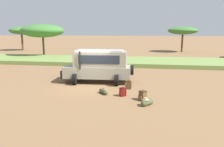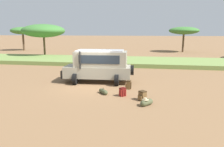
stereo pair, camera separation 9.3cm
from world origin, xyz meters
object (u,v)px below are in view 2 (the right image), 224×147
at_px(duffel_bag_soft_canvas, 103,91).
at_px(acacia_tree_centre_back, 184,31).
at_px(backpack_beside_front_wheel, 142,96).
at_px(duffel_bag_low_black_case, 147,102).
at_px(acacia_tree_left_mid, 43,31).
at_px(backpack_near_rear_wheel, 123,92).
at_px(acacia_tree_far_left, 23,31).
at_px(safari_vehicle, 99,65).
at_px(backpack_cluster_center, 129,85).

bearing_deg(duffel_bag_soft_canvas, acacia_tree_centre_back, 73.16).
bearing_deg(backpack_beside_front_wheel, duffel_bag_soft_canvas, 159.76).
xyz_separation_m(duffel_bag_low_black_case, acacia_tree_left_mid, (-14.90, 18.48, 3.66)).
bearing_deg(acacia_tree_centre_back, backpack_near_rear_wheel, -104.44).
xyz_separation_m(duffel_bag_low_black_case, acacia_tree_far_left, (-24.54, 28.88, 3.66)).
bearing_deg(duffel_bag_low_black_case, safari_vehicle, 127.24).
bearing_deg(safari_vehicle, duffel_bag_low_black_case, -52.76).
relative_size(backpack_cluster_center, duffel_bag_low_black_case, 0.83).
relative_size(acacia_tree_far_left, acacia_tree_left_mid, 0.76).
bearing_deg(backpack_near_rear_wheel, acacia_tree_left_mid, 128.30).
height_order(duffel_bag_soft_canvas, acacia_tree_far_left, acacia_tree_far_left).
bearing_deg(duffel_bag_low_black_case, acacia_tree_far_left, 130.35).
bearing_deg(backpack_beside_front_wheel, acacia_tree_left_mid, 129.70).
relative_size(duffel_bag_low_black_case, acacia_tree_centre_back, 0.13).
bearing_deg(duffel_bag_soft_canvas, backpack_beside_front_wheel, -20.24).
bearing_deg(duffel_bag_soft_canvas, backpack_cluster_center, 43.33).
bearing_deg(backpack_cluster_center, acacia_tree_far_left, 132.10).
bearing_deg(backpack_cluster_center, backpack_beside_front_wheel, -66.29).
bearing_deg(backpack_beside_front_wheel, acacia_tree_centre_back, 78.01).
relative_size(duffel_bag_low_black_case, acacia_tree_far_left, 0.15).
distance_m(backpack_beside_front_wheel, backpack_cluster_center, 2.46).
distance_m(backpack_beside_front_wheel, backpack_near_rear_wheel, 1.34).
relative_size(backpack_near_rear_wheel, duffel_bag_low_black_case, 0.73).
height_order(backpack_near_rear_wheel, acacia_tree_centre_back, acacia_tree_centre_back).
xyz_separation_m(acacia_tree_left_mid, acacia_tree_centre_back, (21.00, 12.29, 0.02)).
xyz_separation_m(safari_vehicle, duffel_bag_low_black_case, (3.63, -4.77, -1.13)).
height_order(backpack_cluster_center, acacia_tree_far_left, acacia_tree_far_left).
distance_m(backpack_beside_front_wheel, acacia_tree_far_left, 37.27).
xyz_separation_m(backpack_cluster_center, acacia_tree_far_left, (-23.30, 25.78, 3.55)).
relative_size(backpack_beside_front_wheel, backpack_near_rear_wheel, 1.04).
distance_m(backpack_beside_front_wheel, acacia_tree_left_mid, 23.20).
bearing_deg(duffel_bag_soft_canvas, safari_vehicle, 107.40).
height_order(backpack_cluster_center, acacia_tree_left_mid, acacia_tree_left_mid).
relative_size(safari_vehicle, backpack_near_rear_wheel, 10.42).
relative_size(backpack_near_rear_wheel, duffel_bag_soft_canvas, 0.69).
distance_m(backpack_beside_front_wheel, acacia_tree_centre_back, 30.81).
bearing_deg(acacia_tree_far_left, acacia_tree_centre_back, 3.54).
height_order(safari_vehicle, duffel_bag_soft_canvas, safari_vehicle).
height_order(duffel_bag_low_black_case, duffel_bag_soft_canvas, duffel_bag_low_black_case).
relative_size(safari_vehicle, acacia_tree_far_left, 1.14).
bearing_deg(duffel_bag_soft_canvas, acacia_tree_left_mid, 126.12).
bearing_deg(acacia_tree_left_mid, duffel_bag_soft_canvas, -53.88).
bearing_deg(duffel_bag_low_black_case, acacia_tree_centre_back, 78.77).
relative_size(backpack_beside_front_wheel, duffel_bag_soft_canvas, 0.72).
bearing_deg(acacia_tree_centre_back, duffel_bag_soft_canvas, -106.84).
xyz_separation_m(duffel_bag_soft_canvas, acacia_tree_centre_back, (8.79, 29.04, 3.70)).
bearing_deg(duffel_bag_low_black_case, duffel_bag_soft_canvas, 146.98).
xyz_separation_m(safari_vehicle, acacia_tree_far_left, (-20.91, 24.11, 2.54)).
distance_m(backpack_cluster_center, duffel_bag_soft_canvas, 1.98).
xyz_separation_m(safari_vehicle, duffel_bag_soft_canvas, (0.95, -3.03, -1.15)).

